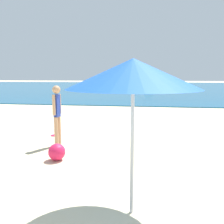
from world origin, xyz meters
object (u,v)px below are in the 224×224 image
at_px(boat_far, 144,84).
at_px(frisbee, 54,135).
at_px(beach_ball, 57,152).
at_px(beach_umbrella, 133,74).
at_px(person_standing, 57,112).

bearing_deg(boat_far, frisbee, 60.58).
relative_size(frisbee, beach_ball, 0.54).
bearing_deg(boat_far, beach_umbrella, 65.26).
height_order(frisbee, boat_far, boat_far).
height_order(frisbee, beach_ball, beach_ball).
relative_size(boat_far, beach_ball, 12.08).
distance_m(frisbee, beach_ball, 2.46).
xyz_separation_m(frisbee, beach_umbrella, (2.91, -4.19, 2.01)).
xyz_separation_m(person_standing, beach_umbrella, (2.34, -3.10, 1.04)).
distance_m(person_standing, boat_far, 35.97).
height_order(person_standing, frisbee, person_standing).
relative_size(person_standing, boat_far, 0.35).
bearing_deg(beach_umbrella, beach_ball, 134.60).
bearing_deg(person_standing, beach_ball, 28.89).
bearing_deg(frisbee, beach_umbrella, -55.18).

